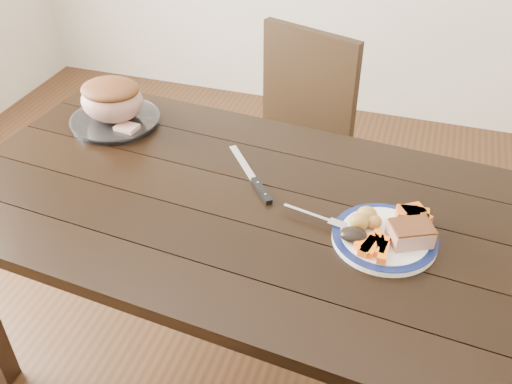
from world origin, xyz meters
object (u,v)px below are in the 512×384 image
(serving_platter, at_px, (116,121))
(carving_knife, at_px, (257,183))
(dining_table, at_px, (232,222))
(pork_slice, at_px, (410,234))
(dinner_plate, at_px, (384,238))
(chair_far, at_px, (291,136))
(fork, at_px, (319,217))
(roast_joint, at_px, (112,101))

(serving_platter, relative_size, carving_knife, 1.11)
(dining_table, distance_m, pork_slice, 0.52)
(dinner_plate, height_order, serving_platter, serving_platter)
(chair_far, height_order, carving_knife, chair_far)
(fork, bearing_deg, chair_far, 121.73)
(roast_joint, distance_m, carving_knife, 0.60)
(pork_slice, bearing_deg, carving_knife, 163.16)
(chair_far, relative_size, roast_joint, 4.45)
(pork_slice, relative_size, carving_knife, 0.38)
(pork_slice, bearing_deg, dinner_plate, 175.24)
(chair_far, distance_m, serving_platter, 0.72)
(chair_far, height_order, serving_platter, chair_far)
(roast_joint, bearing_deg, chair_far, 43.02)
(chair_far, xyz_separation_m, carving_knife, (0.06, -0.66, 0.23))
(serving_platter, xyz_separation_m, carving_knife, (0.56, -0.19, -0.00))
(dinner_plate, relative_size, fork, 1.51)
(dinner_plate, relative_size, carving_knife, 1.01)
(serving_platter, distance_m, pork_slice, 1.06)
(roast_joint, bearing_deg, serving_platter, 0.00)
(dinner_plate, bearing_deg, fork, 174.87)
(pork_slice, xyz_separation_m, carving_knife, (-0.44, 0.13, -0.04))
(pork_slice, relative_size, roast_joint, 0.48)
(chair_far, bearing_deg, dining_table, 110.10)
(pork_slice, bearing_deg, serving_platter, 162.13)
(chair_far, bearing_deg, fork, 128.55)
(dining_table, relative_size, pork_slice, 16.72)
(serving_platter, xyz_separation_m, fork, (0.77, -0.30, 0.01))
(dinner_plate, xyz_separation_m, pork_slice, (0.06, -0.00, 0.03))
(dining_table, bearing_deg, chair_far, 91.13)
(chair_far, relative_size, fork, 5.25)
(serving_platter, relative_size, roast_joint, 1.40)
(serving_platter, bearing_deg, roast_joint, 0.00)
(dining_table, height_order, carving_knife, carving_knife)
(chair_far, distance_m, roast_joint, 0.75)
(carving_knife, bearing_deg, dining_table, -71.58)
(dinner_plate, xyz_separation_m, fork, (-0.18, 0.02, 0.01))
(dinner_plate, height_order, carving_knife, dinner_plate)
(dining_table, xyz_separation_m, roast_joint, (-0.51, 0.27, 0.18))
(serving_platter, height_order, carving_knife, serving_platter)
(fork, height_order, roast_joint, roast_joint)
(chair_far, height_order, dinner_plate, chair_far)
(dinner_plate, distance_m, roast_joint, 1.00)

